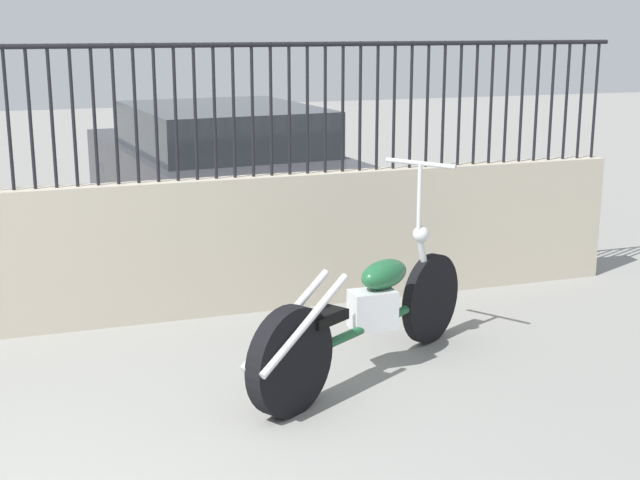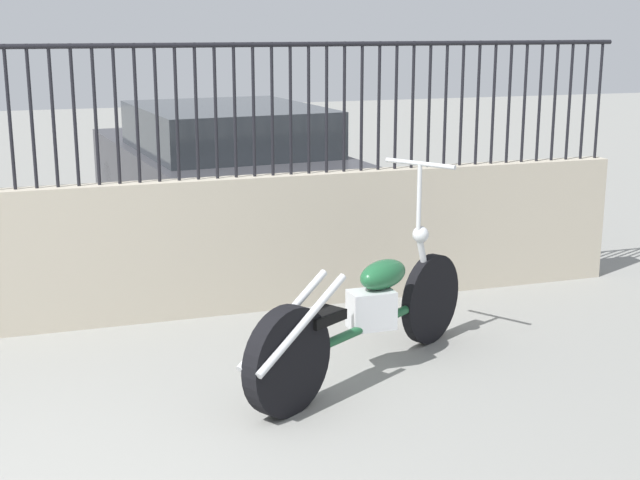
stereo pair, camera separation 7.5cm
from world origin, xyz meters
name	(u,v)px [view 2 (the right image)]	position (x,y,z in m)	size (l,w,h in m)	color
motorcycle_green	(357,319)	(2.21, 1.11, 0.39)	(1.85, 1.24, 1.28)	black
car_dark_grey	(223,170)	(2.25, 5.06, 0.69)	(2.22, 4.45, 1.35)	black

